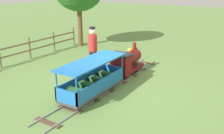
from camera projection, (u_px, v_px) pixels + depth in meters
The scene contains 6 objects.
ground_plane at pixel (107, 86), 7.68m from camera, with size 60.00×60.00×0.00m, color #608442.
track at pixel (110, 84), 7.80m from camera, with size 0.73×6.05×0.04m.
locomotive at pixel (126, 62), 8.48m from camera, with size 0.69×1.45×0.99m.
passenger_car at pixel (93, 81), 6.94m from camera, with size 0.79×2.35×0.97m.
conductor_person at pixel (93, 46), 8.54m from camera, with size 0.30×0.30×1.62m.
fence_section at pixel (15, 51), 9.82m from camera, with size 0.08×7.13×0.90m.
Camera 1 is at (3.83, -5.97, 2.99)m, focal length 40.35 mm.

